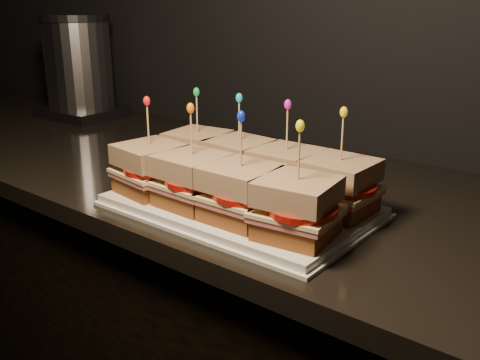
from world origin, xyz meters
The scene contains 64 objects.
cabinet centered at (0.40, 1.69, 0.41)m, with size 2.54×0.61×0.83m, color black.
granite_slab centered at (0.40, 1.69, 0.85)m, with size 2.58×0.65×0.03m, color black.
platter centered at (0.62, 1.54, 0.87)m, with size 0.42×0.26×0.02m, color white.
platter_rim centered at (0.62, 1.54, 0.87)m, with size 0.43×0.27×0.01m, color white.
sandwich_0_bread_bot centered at (0.47, 1.60, 0.90)m, with size 0.10×0.10×0.03m, color #582B11.
sandwich_0_ham centered at (0.47, 1.60, 0.91)m, with size 0.11×0.11×0.01m, color #C9625D.
sandwich_0_cheese centered at (0.47, 1.60, 0.92)m, with size 0.11×0.11×0.01m, color #FBE49A.
sandwich_0_tomato centered at (0.49, 1.59, 0.93)m, with size 0.10×0.10×0.01m, color #AF150C.
sandwich_0_bread_top centered at (0.47, 1.60, 0.95)m, with size 0.10×0.10×0.03m, color brown.
sandwich_0_pick centered at (0.47, 1.60, 1.00)m, with size 0.00×0.00×0.09m, color tan.
sandwich_0_frill centered at (0.47, 1.60, 1.04)m, with size 0.01×0.01×0.02m, color green.
sandwich_1_bread_bot centered at (0.57, 1.60, 0.90)m, with size 0.10×0.10×0.03m, color #582B11.
sandwich_1_ham centered at (0.57, 1.60, 0.91)m, with size 0.11×0.11×0.01m, color #C9625D.
sandwich_1_cheese centered at (0.57, 1.60, 0.92)m, with size 0.11×0.11×0.01m, color #FBE49A.
sandwich_1_tomato centered at (0.59, 1.59, 0.93)m, with size 0.10×0.10×0.01m, color #AF150C.
sandwich_1_bread_top centered at (0.57, 1.60, 0.95)m, with size 0.10×0.10×0.03m, color brown.
sandwich_1_pick centered at (0.57, 1.60, 1.00)m, with size 0.00×0.00×0.09m, color tan.
sandwich_1_frill centered at (0.57, 1.60, 1.04)m, with size 0.01×0.01×0.02m, color #139DB8.
sandwich_2_bread_bot centered at (0.68, 1.60, 0.90)m, with size 0.10×0.10×0.03m, color #582B11.
sandwich_2_ham centered at (0.68, 1.60, 0.91)m, with size 0.11×0.11×0.01m, color #C9625D.
sandwich_2_cheese centered at (0.68, 1.60, 0.92)m, with size 0.11×0.11×0.01m, color #FBE49A.
sandwich_2_tomato centered at (0.69, 1.59, 0.93)m, with size 0.10×0.10×0.01m, color #AF150C.
sandwich_2_bread_top centered at (0.68, 1.60, 0.95)m, with size 0.10×0.10×0.03m, color brown.
sandwich_2_pick centered at (0.68, 1.60, 1.00)m, with size 0.00×0.00×0.09m, color tan.
sandwich_2_frill centered at (0.68, 1.60, 1.04)m, with size 0.01×0.01×0.02m, color #CD18AB.
sandwich_3_bread_bot centered at (0.78, 1.60, 0.90)m, with size 0.10×0.10×0.03m, color #582B11.
sandwich_3_ham centered at (0.78, 1.60, 0.91)m, with size 0.11×0.11×0.01m, color #C9625D.
sandwich_3_cheese centered at (0.78, 1.60, 0.92)m, with size 0.11×0.11×0.01m, color #FBE49A.
sandwich_3_tomato centered at (0.79, 1.59, 0.93)m, with size 0.10×0.10×0.01m, color #AF150C.
sandwich_3_bread_top centered at (0.78, 1.60, 0.95)m, with size 0.10×0.10×0.03m, color brown.
sandwich_3_pick centered at (0.78, 1.60, 1.00)m, with size 0.00×0.00×0.09m, color tan.
sandwich_3_frill centered at (0.78, 1.60, 1.04)m, with size 0.01×0.01×0.02m, color yellow.
sandwich_4_bread_bot centered at (0.47, 1.47, 0.90)m, with size 0.10×0.10×0.03m, color #582B11.
sandwich_4_ham centered at (0.47, 1.47, 0.91)m, with size 0.11×0.11×0.01m, color #C9625D.
sandwich_4_cheese centered at (0.47, 1.47, 0.92)m, with size 0.11×0.11×0.01m, color #FBE49A.
sandwich_4_tomato centered at (0.49, 1.47, 0.93)m, with size 0.10×0.10×0.01m, color #AF150C.
sandwich_4_bread_top centered at (0.47, 1.47, 0.95)m, with size 0.10×0.10×0.03m, color brown.
sandwich_4_pick centered at (0.47, 1.47, 1.00)m, with size 0.00×0.00×0.09m, color tan.
sandwich_4_frill centered at (0.47, 1.47, 1.04)m, with size 0.01×0.01×0.02m, color red.
sandwich_5_bread_bot centered at (0.57, 1.47, 0.90)m, with size 0.10×0.10×0.03m, color #582B11.
sandwich_5_ham centered at (0.57, 1.47, 0.91)m, with size 0.11×0.11×0.01m, color #C9625D.
sandwich_5_cheese centered at (0.57, 1.47, 0.92)m, with size 0.11×0.11×0.01m, color #FBE49A.
sandwich_5_tomato centered at (0.59, 1.47, 0.93)m, with size 0.10×0.10×0.01m, color #AF150C.
sandwich_5_bread_top centered at (0.57, 1.47, 0.95)m, with size 0.10×0.10×0.03m, color brown.
sandwich_5_pick centered at (0.57, 1.47, 1.00)m, with size 0.00×0.00×0.09m, color tan.
sandwich_5_frill centered at (0.57, 1.47, 1.04)m, with size 0.01×0.01×0.02m, color orange.
sandwich_6_bread_bot centered at (0.68, 1.47, 0.90)m, with size 0.10×0.10×0.03m, color #582B11.
sandwich_6_ham centered at (0.68, 1.47, 0.91)m, with size 0.11×0.11×0.01m, color #C9625D.
sandwich_6_cheese centered at (0.68, 1.47, 0.92)m, with size 0.11×0.11×0.01m, color #FBE49A.
sandwich_6_tomato centered at (0.69, 1.47, 0.93)m, with size 0.10×0.10×0.01m, color #AF150C.
sandwich_6_bread_top centered at (0.68, 1.47, 0.95)m, with size 0.10×0.10×0.03m, color brown.
sandwich_6_pick centered at (0.68, 1.47, 1.00)m, with size 0.00×0.00×0.09m, color tan.
sandwich_6_frill centered at (0.68, 1.47, 1.04)m, with size 0.01×0.01×0.02m, color #0D25D0.
sandwich_7_bread_bot centered at (0.78, 1.47, 0.90)m, with size 0.10×0.10×0.03m, color #582B11.
sandwich_7_ham centered at (0.78, 1.47, 0.91)m, with size 0.11×0.11×0.01m, color #C9625D.
sandwich_7_cheese centered at (0.78, 1.47, 0.92)m, with size 0.11×0.11×0.01m, color #FBE49A.
sandwich_7_tomato centered at (0.79, 1.47, 0.93)m, with size 0.10×0.10×0.01m, color #AF150C.
sandwich_7_bread_top centered at (0.78, 1.47, 0.95)m, with size 0.10×0.10×0.03m, color brown.
sandwich_7_pick centered at (0.78, 1.47, 1.00)m, with size 0.00×0.00×0.09m, color tan.
sandwich_7_frill centered at (0.78, 1.47, 1.04)m, with size 0.01×0.01×0.02m, color #F5FD0D.
appliance_base centered at (-0.24, 1.85, 0.88)m, with size 0.23×0.19×0.03m, color #262628.
appliance_body centered at (-0.24, 1.85, 1.02)m, with size 0.19×0.19×0.25m, color silver.
appliance_lid centered at (-0.24, 1.85, 1.15)m, with size 0.20×0.20×0.02m, color #262628.
appliance centered at (-0.24, 1.85, 1.01)m, with size 0.23×0.19×0.30m, color silver, non-canonical shape.
Camera 1 is at (1.15, 0.88, 1.20)m, focal length 40.00 mm.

